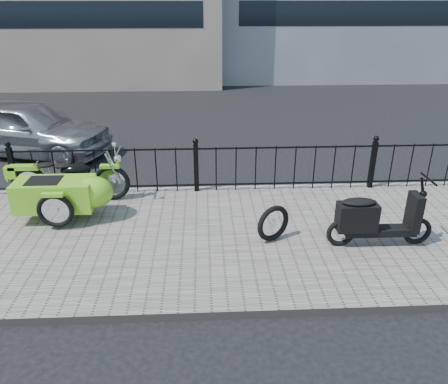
{
  "coord_description": "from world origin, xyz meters",
  "views": [
    {
      "loc": [
        0.15,
        -6.67,
        3.65
      ],
      "look_at": [
        0.47,
        -0.1,
        0.7
      ],
      "focal_mm": 35.0,
      "sensor_mm": 36.0,
      "label": 1
    }
  ],
  "objects_px": {
    "scooter": "(374,220)",
    "spare_tire": "(273,223)",
    "motorcycle_sidecar": "(68,190)",
    "sedan_car": "(28,128)"
  },
  "relations": [
    {
      "from": "scooter",
      "to": "spare_tire",
      "type": "relative_size",
      "value": 2.75
    },
    {
      "from": "motorcycle_sidecar",
      "to": "spare_tire",
      "type": "bearing_deg",
      "value": -17.02
    },
    {
      "from": "spare_tire",
      "to": "sedan_car",
      "type": "height_order",
      "value": "sedan_car"
    },
    {
      "from": "sedan_car",
      "to": "motorcycle_sidecar",
      "type": "bearing_deg",
      "value": -135.6
    },
    {
      "from": "scooter",
      "to": "sedan_car",
      "type": "height_order",
      "value": "sedan_car"
    },
    {
      "from": "sedan_car",
      "to": "spare_tire",
      "type": "bearing_deg",
      "value": -115.01
    },
    {
      "from": "scooter",
      "to": "sedan_car",
      "type": "xyz_separation_m",
      "value": [
        -6.89,
        4.95,
        0.14
      ]
    },
    {
      "from": "motorcycle_sidecar",
      "to": "spare_tire",
      "type": "height_order",
      "value": "motorcycle_sidecar"
    },
    {
      "from": "scooter",
      "to": "sedan_car",
      "type": "bearing_deg",
      "value": 144.29
    },
    {
      "from": "motorcycle_sidecar",
      "to": "sedan_car",
      "type": "relative_size",
      "value": 0.56
    }
  ]
}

